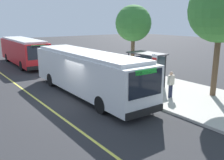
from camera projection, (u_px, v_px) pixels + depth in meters
ground_plane at (79, 100)px, 15.74m from camera, size 120.00×120.00×0.00m
sidewalk_curb at (147, 84)px, 19.16m from camera, size 44.00×6.40×0.15m
lane_stripe_center at (46, 106)px, 14.47m from camera, size 36.00×0.14×0.01m
transit_bus_main at (86, 71)px, 16.51m from camera, size 11.73×2.69×2.95m
transit_bus_second at (23, 51)px, 27.84m from camera, size 11.18×2.89×2.95m
bus_shelter at (146, 62)px, 18.54m from camera, size 2.90×1.60×2.48m
waiting_bench at (150, 79)px, 18.49m from camera, size 1.60×0.48×0.95m
route_sign_post at (154, 70)px, 15.29m from camera, size 0.44×0.08×2.80m
pedestrian_commuter at (171, 83)px, 15.46m from camera, size 0.24×0.40×1.69m
street_tree_upstreet at (221, 10)px, 14.88m from camera, size 4.01×4.01×7.45m
street_tree_downstreet at (133, 24)px, 22.72m from camera, size 3.36×3.36×6.24m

